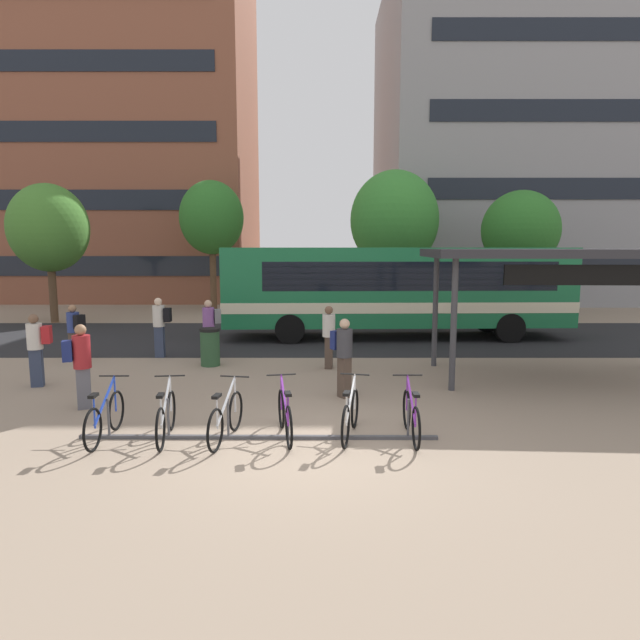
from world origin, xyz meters
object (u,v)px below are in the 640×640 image
Objects in this scene: parked_bicycle_white_4 at (352,415)px; commuter_black_pack_4 at (162,323)px; parked_bicycle_purple_3 at (287,416)px; street_tree_3 at (396,220)px; street_tree_0 at (51,228)px; city_bus at (396,288)px; parked_bicycle_purple_5 at (413,417)px; commuter_teal_pack_2 at (331,332)px; trash_bin at (212,347)px; parked_bicycle_silver_2 at (228,418)px; commuter_navy_pack_0 at (345,352)px; transit_shelter at (567,257)px; commuter_navy_pack_3 at (83,361)px; street_tree_1 at (523,230)px; parked_bicycle_blue_0 at (107,417)px; commuter_red_pack_5 at (39,345)px; parked_bicycle_silver_1 at (168,417)px; commuter_black_pack_1 at (77,328)px; commuter_grey_pack_6 at (212,324)px; street_tree_2 at (214,218)px.

parked_bicycle_white_4 is 8.49m from commuter_black_pack_4.
street_tree_3 is at bearing -24.51° from parked_bicycle_purple_3.
parked_bicycle_purple_3 is at bearing -52.39° from street_tree_0.
parked_bicycle_purple_5 is at bearing 82.41° from city_bus.
trash_bin is at bearing -88.88° from commuter_teal_pack_2.
commuter_navy_pack_0 is at bearing -28.87° from parked_bicycle_silver_2.
parked_bicycle_silver_2 is 1.02× the size of commuter_teal_pack_2.
commuter_navy_pack_3 is at bearing -163.95° from transit_shelter.
commuter_black_pack_4 reaches higher than parked_bicycle_white_4.
parked_bicycle_white_4 and parked_bicycle_purple_5 have the same top height.
commuter_black_pack_4 reaches higher than parked_bicycle_purple_5.
transit_shelter is at bearing 116.39° from city_bus.
city_bus reaches higher than commuter_teal_pack_2.
street_tree_1 reaches higher than commuter_navy_pack_0.
parked_bicycle_blue_0 is 4.59m from commuter_red_pack_5.
parked_bicycle_blue_0 is at bearing -112.68° from street_tree_3.
parked_bicycle_white_4 is at bearing -93.81° from parked_bicycle_silver_1.
commuter_black_pack_4 is at bearing -142.99° from commuter_black_pack_1.
commuter_navy_pack_0 is 15.93m from street_tree_1.
parked_bicycle_white_4 is (4.11, 0.13, 0.00)m from parked_bicycle_blue_0.
transit_shelter is at bearing -8.45° from commuter_navy_pack_3.
commuter_red_pack_5 is (-7.03, 0.88, -0.01)m from commuter_navy_pack_0.
commuter_navy_pack_0 is at bearing -44.08° from street_tree_0.
commuter_grey_pack_6 is 15.45m from street_tree_1.
street_tree_0 reaches higher than city_bus.
parked_bicycle_purple_5 is 0.29× the size of street_tree_0.
parked_bicycle_purple_5 is 5.53m from commuter_teal_pack_2.
parked_bicycle_white_4 is at bearing -88.77° from parked_bicycle_blue_0.
commuter_red_pack_5 is (-6.77, -1.92, 0.02)m from commuter_teal_pack_2.
parked_bicycle_blue_0 and parked_bicycle_white_4 have the same top height.
commuter_navy_pack_0 reaches higher than parked_bicycle_white_4.
commuter_black_pack_4 is at bearing 146.19° from trash_bin.
street_tree_3 reaches higher than parked_bicycle_silver_1.
commuter_black_pack_4 is (-5.18, 4.21, 0.03)m from commuter_navy_pack_0.
commuter_teal_pack_2 is at bearing 15.06° from parked_bicycle_white_4.
street_tree_2 is (-14.49, 3.01, 0.70)m from street_tree_1.
commuter_navy_pack_3 is at bearing -47.55° from commuter_teal_pack_2.
trash_bin is (-3.24, 0.29, -0.45)m from commuter_teal_pack_2.
city_bus is 7.03× the size of parked_bicycle_silver_1.
city_bus is 7.13× the size of parked_bicycle_white_4.
city_bus is 7.01× the size of parked_bicycle_blue_0.
commuter_black_pack_1 is at bearing 173.32° from transit_shelter.
trash_bin reaches higher than parked_bicycle_purple_3.
street_tree_0 is (-11.66, 8.75, 3.03)m from commuter_teal_pack_2.
transit_shelter is 5.93m from commuter_navy_pack_0.
commuter_black_pack_1 is at bearing 53.99° from parked_bicycle_purple_5.
commuter_teal_pack_2 is at bearing -130.38° from street_tree_1.
commuter_navy_pack_3 reaches higher than trash_bin.
city_bus is 1.85× the size of street_tree_2.
street_tree_1 is 0.88× the size of street_tree_2.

